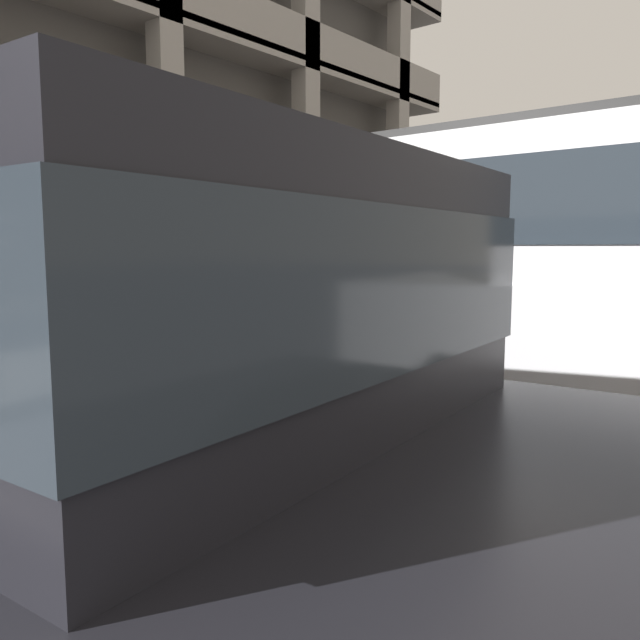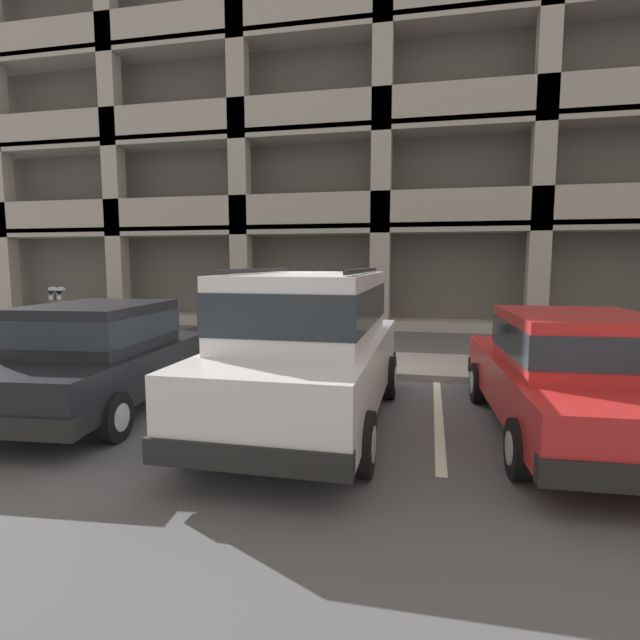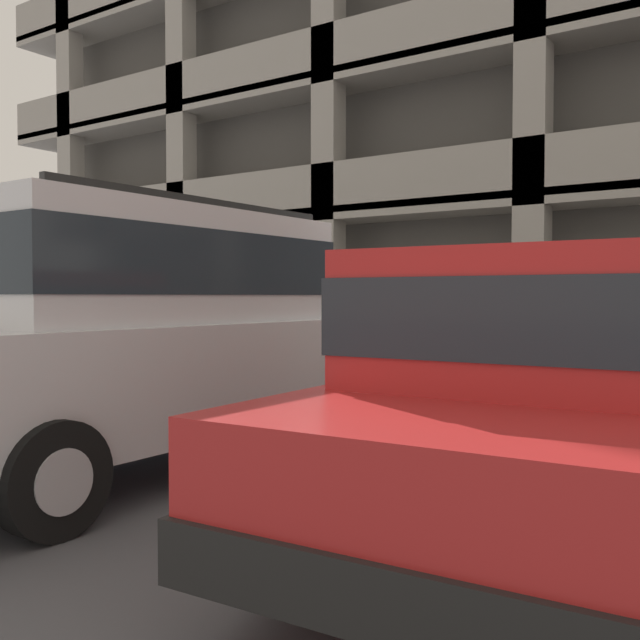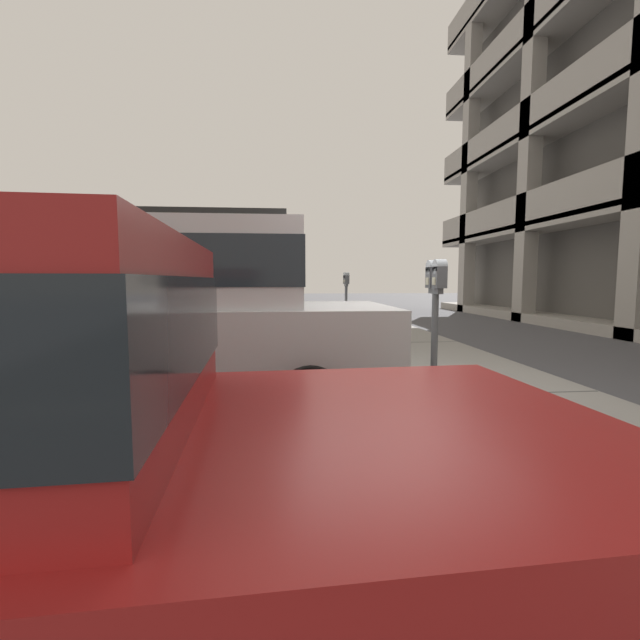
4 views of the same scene
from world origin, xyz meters
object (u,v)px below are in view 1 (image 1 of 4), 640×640
at_px(dark_hatchback, 598,294).
at_px(fire_hydrant, 397,306).
at_px(silver_suv, 485,283).
at_px(parking_meter_near, 227,257).
at_px(red_sedan, 59,408).

height_order(dark_hatchback, fire_hydrant, dark_hatchback).
bearing_deg(silver_suv, fire_hydrant, 39.38).
xyz_separation_m(dark_hatchback, parking_meter_near, (-2.90, 2.72, 0.41)).
xyz_separation_m(silver_suv, red_sedan, (-3.02, 0.05, -0.27)).
distance_m(red_sedan, parking_meter_near, 4.31).
relative_size(red_sedan, fire_hydrant, 6.59).
bearing_deg(fire_hydrant, red_sedan, -155.82).
relative_size(red_sedan, dark_hatchback, 1.01).
height_order(dark_hatchback, parking_meter_near, parking_meter_near).
bearing_deg(parking_meter_near, silver_suv, -94.86).
bearing_deg(fire_hydrant, parking_meter_near, -175.30).
bearing_deg(fire_hydrant, silver_suv, -140.89).
bearing_deg(dark_hatchback, parking_meter_near, 133.92).
height_order(red_sedan, fire_hydrant, red_sedan).
height_order(silver_suv, parking_meter_near, silver_suv).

